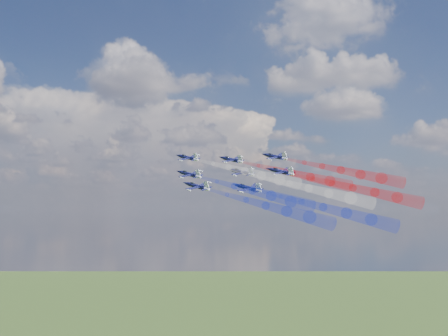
# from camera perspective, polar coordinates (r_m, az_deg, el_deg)

# --- Properties ---
(jet_lead) EXTENTS (14.02, 13.77, 7.73)m
(jet_lead) POSITION_cam_1_polar(r_m,az_deg,el_deg) (183.47, -3.79, 1.08)
(jet_lead) COLOR black
(trail_lead) EXTENTS (33.11, 27.01, 13.36)m
(trail_lead) POSITION_cam_1_polar(r_m,az_deg,el_deg) (167.52, 2.16, -0.32)
(trail_lead) COLOR white
(jet_inner_left) EXTENTS (14.02, 13.77, 7.73)m
(jet_inner_left) POSITION_cam_1_polar(r_m,az_deg,el_deg) (168.52, -3.62, -0.66)
(jet_inner_left) COLOR black
(trail_inner_left) EXTENTS (33.11, 27.01, 13.36)m
(trail_inner_left) POSITION_cam_1_polar(r_m,az_deg,el_deg) (152.86, 2.93, -2.37)
(trail_inner_left) COLOR #182ACD
(jet_inner_right) EXTENTS (14.02, 13.77, 7.73)m
(jet_inner_right) POSITION_cam_1_polar(r_m,az_deg,el_deg) (183.19, 0.79, 0.88)
(jet_inner_right) COLOR black
(trail_inner_right) EXTENTS (33.11, 27.01, 13.36)m
(trail_inner_right) POSITION_cam_1_polar(r_m,az_deg,el_deg) (168.82, 7.13, -0.54)
(trail_inner_right) COLOR red
(jet_outer_left) EXTENTS (14.02, 13.77, 7.73)m
(jet_outer_left) POSITION_cam_1_polar(r_m,az_deg,el_deg) (156.66, -2.81, -1.91)
(jet_outer_left) COLOR black
(trail_outer_left) EXTENTS (33.11, 27.01, 13.36)m
(trail_outer_left) POSITION_cam_1_polar(r_m,az_deg,el_deg) (141.48, 4.37, -3.90)
(trail_outer_left) COLOR #182ACD
(jet_center_third) EXTENTS (14.02, 13.77, 7.73)m
(jet_center_third) POSITION_cam_1_polar(r_m,az_deg,el_deg) (169.71, 1.81, -0.43)
(jet_center_third) COLOR black
(trail_center_third) EXTENTS (33.11, 27.01, 13.36)m
(trail_center_third) POSITION_cam_1_polar(r_m,az_deg,el_deg) (155.91, 8.79, -2.08)
(trail_center_third) COLOR white
(jet_outer_right) EXTENTS (14.02, 13.77, 7.73)m
(jet_outer_right) POSITION_cam_1_polar(r_m,az_deg,el_deg) (181.66, 5.34, 1.18)
(jet_outer_right) COLOR black
(trail_outer_right) EXTENTS (33.11, 27.01, 13.36)m
(trail_outer_right) POSITION_cam_1_polar(r_m,az_deg,el_deg) (168.93, 12.07, -0.22)
(trail_outer_right) COLOR red
(jet_rear_left) EXTENTS (14.02, 13.77, 7.73)m
(jet_rear_left) POSITION_cam_1_polar(r_m,az_deg,el_deg) (154.99, 2.52, -2.09)
(jet_rear_left) COLOR black
(trail_rear_left) EXTENTS (33.11, 27.01, 13.36)m
(trail_rear_left) POSITION_cam_1_polar(r_m,az_deg,el_deg) (141.72, 10.28, -4.06)
(trail_rear_left) COLOR #182ACD
(jet_rear_right) EXTENTS (14.02, 13.77, 7.73)m
(jet_rear_right) POSITION_cam_1_polar(r_m,az_deg,el_deg) (169.13, 5.93, -0.38)
(jet_rear_right) COLOR black
(trail_rear_right) EXTENTS (33.11, 27.01, 13.36)m
(trail_rear_right) POSITION_cam_1_polar(r_m,az_deg,el_deg) (156.84, 13.24, -2.01)
(trail_rear_right) COLOR red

